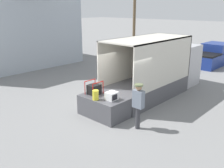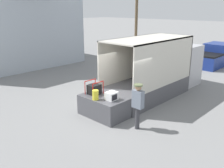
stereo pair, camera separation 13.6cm
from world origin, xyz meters
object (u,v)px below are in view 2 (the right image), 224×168
Objects in this scene: utility_pole at (137,5)px; portable_generator at (95,89)px; box_truck at (163,74)px; worker_person at (138,102)px; microwave at (112,96)px; pickup_truck_blue at (215,56)px; orange_bucket at (95,95)px.

portable_generator is at bearing -148.78° from utility_pole.
worker_person is (-4.69, -1.83, 0.16)m from box_truck.
pickup_truck_blue is at bearing 4.55° from microwave.
box_truck reaches higher than microwave.
box_truck is at bearing -134.16° from utility_pole.
worker_person reaches higher than portable_generator.
box_truck is 4.77m from portable_generator.
microwave is 0.72× the size of portable_generator.
box_truck is 3.77× the size of worker_person.
worker_person is at bearing -158.67° from box_truck.
portable_generator is (-4.73, 0.57, 0.14)m from box_truck.
utility_pole is at bearing 31.22° from portable_generator.
microwave is 1.34m from worker_person.
box_truck is at bearing -6.82° from portable_generator.
worker_person is (0.52, -1.83, 0.05)m from orange_bucket.
utility_pole reaches higher than microwave.
orange_bucket is 0.22× the size of worker_person.
portable_generator is at bearing 50.22° from orange_bucket.
pickup_truck_blue is (13.65, 2.43, -0.44)m from worker_person.
microwave is (-4.75, -0.50, 0.08)m from box_truck.
microwave is at bearing -47.18° from orange_bucket.
utility_pole reaches higher than box_truck.
worker_person is at bearing -141.49° from utility_pole.
box_truck is 0.74× the size of utility_pole.
orange_bucket is 1.90m from worker_person.
microwave is 0.26× the size of worker_person.
microwave is at bearing 92.61° from worker_person.
microwave is 13.76m from pickup_truck_blue.
microwave is 0.68m from orange_bucket.
box_truck is at bearing -176.20° from pickup_truck_blue.
utility_pole reaches higher than portable_generator.
utility_pole is at bearing 96.34° from pickup_truck_blue.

